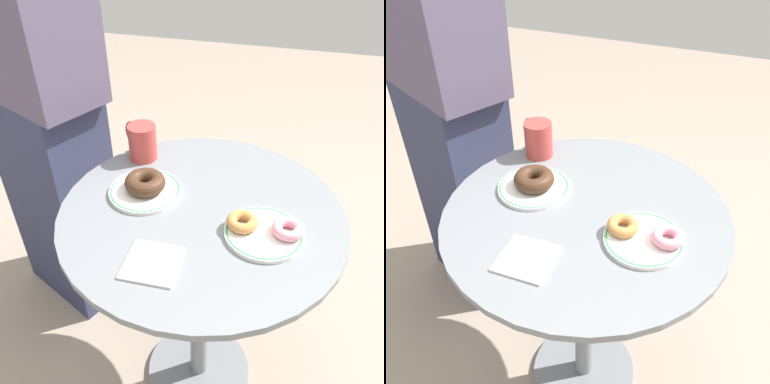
% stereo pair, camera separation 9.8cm
% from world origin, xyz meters
% --- Properties ---
extents(ground_plane, '(7.00, 7.00, 0.02)m').
position_xyz_m(ground_plane, '(0.00, 0.00, -0.01)').
color(ground_plane, gray).
extents(cafe_table, '(0.68, 0.68, 0.72)m').
position_xyz_m(cafe_table, '(0.00, 0.00, 0.50)').
color(cafe_table, slate).
rests_on(cafe_table, ground).
extents(plate_left, '(0.18, 0.18, 0.01)m').
position_xyz_m(plate_left, '(-0.15, 0.03, 0.72)').
color(plate_left, white).
rests_on(plate_left, cafe_table).
extents(plate_right, '(0.18, 0.18, 0.01)m').
position_xyz_m(plate_right, '(0.15, -0.05, 0.72)').
color(plate_right, white).
rests_on(plate_right, cafe_table).
extents(donut_chocolate, '(0.10, 0.10, 0.04)m').
position_xyz_m(donut_chocolate, '(-0.15, 0.03, 0.75)').
color(donut_chocolate, '#422819').
rests_on(donut_chocolate, plate_left).
extents(donut_pink_frosted, '(0.10, 0.10, 0.02)m').
position_xyz_m(donut_pink_frosted, '(0.20, -0.04, 0.74)').
color(donut_pink_frosted, pink).
rests_on(donut_pink_frosted, plate_right).
extents(donut_old_fashioned, '(0.08, 0.08, 0.02)m').
position_xyz_m(donut_old_fashioned, '(0.10, -0.04, 0.74)').
color(donut_old_fashioned, '#BC7F42').
rests_on(donut_old_fashioned, plate_right).
extents(paper_napkin, '(0.11, 0.11, 0.01)m').
position_xyz_m(paper_napkin, '(-0.06, -0.19, 0.72)').
color(paper_napkin, white).
rests_on(paper_napkin, cafe_table).
extents(coffee_mug, '(0.11, 0.09, 0.10)m').
position_xyz_m(coffee_mug, '(-0.22, 0.18, 0.77)').
color(coffee_mug, '#B73D38').
rests_on(coffee_mug, cafe_table).
extents(person_figure, '(0.49, 0.38, 1.69)m').
position_xyz_m(person_figure, '(-0.58, 0.26, 0.83)').
color(person_figure, '#2D3351').
rests_on(person_figure, ground).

